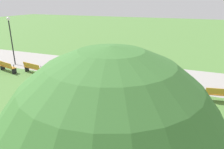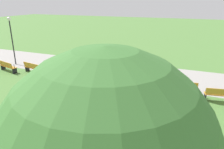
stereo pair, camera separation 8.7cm
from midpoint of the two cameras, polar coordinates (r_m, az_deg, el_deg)
The scene contains 12 objects.
ground_plane at distance 15.53m, azimuth 0.78°, elevation -2.01°, with size 120.00×120.00×0.00m, color #54843D.
path_paving at distance 17.71m, azimuth 3.63°, elevation 0.68°, with size 37.26×5.07×0.01m, color #A39E99.
bench_1 at distance 19.58m, azimuth -26.34°, elevation 1.95°, with size 1.94×0.91×0.89m.
bench_2 at distance 18.34m, azimuth -20.49°, elevation 1.68°, with size 1.93×0.80×0.89m.
bench_3 at distance 17.19m, azimuth -14.07°, elevation 1.21°, with size 1.92×0.69×0.89m.
bench_4 at distance 16.17m, azimuth -7.02°, elevation 0.51°, with size 1.90×0.58×0.89m.
bench_5 at distance 15.30m, azimuth 0.69°, elevation -0.43°, with size 1.88×0.47×0.89m.
bench_6 at distance 14.62m, azimuth 9.03°, elevation -1.64°, with size 1.90×0.58×0.89m.
bench_7 at distance 14.16m, azimuth 17.90°, elevation -3.09°, with size 1.92×0.69×0.89m.
bench_8 at distance 13.93m, azimuth 27.12°, elevation -4.73°, with size 1.93×0.80×0.89m.
person_seated at distance 14.24m, azimuth 18.43°, elevation -2.33°, with size 0.37×0.55×1.20m.
lamp_post at distance 21.14m, azimuth -25.60°, elevation 10.10°, with size 0.32×0.32×4.26m.
Camera 1 is at (5.14, -13.53, 5.64)m, focal length 34.28 mm.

